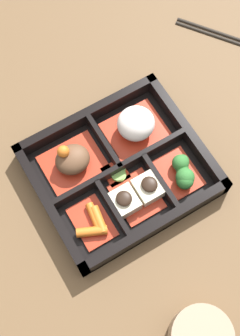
{
  "coord_description": "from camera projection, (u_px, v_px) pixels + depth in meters",
  "views": [
    {
      "loc": [
        -0.14,
        -0.23,
        0.71
      ],
      "look_at": [
        0.0,
        0.0,
        0.03
      ],
      "focal_mm": 50.0,
      "sensor_mm": 36.0,
      "label": 1
    }
  ],
  "objects": [
    {
      "name": "bowl_pickles",
      "position": [
        118.0,
        175.0,
        0.74
      ],
      "size": [
        0.04,
        0.04,
        0.01
      ],
      "color": "#B22D19",
      "rests_on": "bento_base"
    },
    {
      "name": "bowl_stew",
      "position": [
        72.0,
        160.0,
        0.74
      ],
      "size": [
        0.1,
        0.08,
        0.05
      ],
      "color": "#B22D19",
      "rests_on": "bento_base"
    },
    {
      "name": "chopsticks",
      "position": [
        237.0,
        40.0,
        0.85
      ],
      "size": [
        0.15,
        0.2,
        0.01
      ],
      "color": "black",
      "rests_on": "ground_plane"
    },
    {
      "name": "bowl_rice",
      "position": [
        136.0,
        125.0,
        0.76
      ],
      "size": [
        0.1,
        0.08,
        0.05
      ],
      "color": "#B22D19",
      "rests_on": "bento_base"
    },
    {
      "name": "ground_plane",
      "position": [
        120.0,
        174.0,
        0.76
      ],
      "size": [
        3.0,
        3.0,
        0.0
      ],
      "primitive_type": "plane",
      "color": "brown"
    },
    {
      "name": "bowl_tofu",
      "position": [
        136.0,
        195.0,
        0.72
      ],
      "size": [
        0.09,
        0.08,
        0.04
      ],
      "color": "#B22D19",
      "rests_on": "bento_base"
    },
    {
      "name": "bowl_carrots",
      "position": [
        94.0,
        223.0,
        0.71
      ],
      "size": [
        0.06,
        0.08,
        0.02
      ],
      "color": "#B22D19",
      "rests_on": "bento_base"
    },
    {
      "name": "bowl_greens",
      "position": [
        182.0,
        172.0,
        0.74
      ],
      "size": [
        0.06,
        0.08,
        0.04
      ],
      "color": "#B22D19",
      "rests_on": "bento_base"
    },
    {
      "name": "bento_rim",
      "position": [
        121.0,
        171.0,
        0.74
      ],
      "size": [
        0.27,
        0.23,
        0.04
      ],
      "color": "black",
      "rests_on": "ground_plane"
    },
    {
      "name": "bento_base",
      "position": [
        120.0,
        172.0,
        0.76
      ],
      "size": [
        0.27,
        0.23,
        0.01
      ],
      "color": "black",
      "rests_on": "ground_plane"
    }
  ]
}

